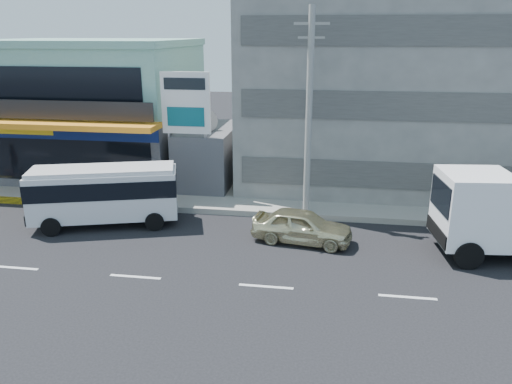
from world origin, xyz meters
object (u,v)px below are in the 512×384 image
Objects in this scene: sedan at (302,226)px; billboard at (186,110)px; utility_pole_near at (309,114)px; concrete_building at (385,65)px; shop_building at (95,111)px; minibus at (104,191)px; satellite_dish at (205,130)px.

billboard is at bearing 62.28° from sedan.
concrete_building is at bearing 62.24° from utility_pole_near.
sedan is (14.01, -9.65, -3.25)m from shop_building.
concrete_building reaches higher than minibus.
satellite_dish reaches higher than minibus.
billboard reaches higher than minibus.
satellite_dish is 0.22× the size of billboard.
concrete_building is at bearing -11.16° from sedan.
utility_pole_near reaches higher than satellite_dish.
shop_building is 2.84× the size of sedan.
billboard is at bearing -105.52° from satellite_dish.
sedan is (9.38, -0.63, -0.95)m from minibus.
utility_pole_near reaches higher than shop_building.
satellite_dish is (8.00, -2.95, -0.42)m from shop_building.
minibus is (-2.87, -4.28, -3.24)m from billboard.
billboard is 6.09m from minibus.
shop_building is at bearing 117.15° from minibus.
utility_pole_near is at bearing -25.06° from shop_building.
shop_building is at bearing 154.94° from utility_pole_near.
satellite_dish is at bearing -158.20° from concrete_building.
utility_pole_near is at bearing 9.46° from sedan.
shop_building is 8.27× the size of satellite_dish.
billboard is 1.58× the size of sedan.
satellite_dish is 0.21× the size of minibus.
concrete_building is at bearing 28.92° from billboard.
utility_pole_near is at bearing -15.48° from billboard.
shop_building reaches higher than billboard.
concrete_building is 17.57m from minibus.
concrete_building reaches higher than shop_building.
utility_pole_near is at bearing -30.96° from satellite_dish.
billboard is (-0.50, -1.80, 1.35)m from satellite_dish.
utility_pole_near reaches higher than sedan.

